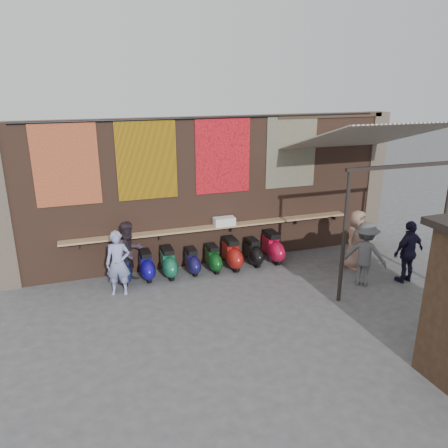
{
  "coord_description": "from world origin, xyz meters",
  "views": [
    {
      "loc": [
        -3.37,
        -8.36,
        4.88
      ],
      "look_at": [
        -0.11,
        1.2,
        1.55
      ],
      "focal_mm": 35.0,
      "sensor_mm": 36.0,
      "label": 1
    }
  ],
  "objects_px": {
    "scooter_stool_6": "(253,252)",
    "diner_right": "(129,252)",
    "scooter_stool_5": "(232,254)",
    "shopper_grey": "(365,254)",
    "shelf_box": "(224,221)",
    "scooter_stool_0": "(123,269)",
    "scooter_stool_1": "(147,266)",
    "shopper_navy": "(408,252)",
    "shopper_tan": "(356,239)",
    "scooter_stool_4": "(213,258)",
    "scooter_stool_3": "(192,261)",
    "scooter_stool_7": "(273,247)",
    "diner_left": "(118,263)",
    "scooter_stool_2": "(168,263)"
  },
  "relations": [
    {
      "from": "shelf_box",
      "to": "shopper_grey",
      "type": "relative_size",
      "value": 0.35
    },
    {
      "from": "scooter_stool_2",
      "to": "scooter_stool_5",
      "type": "distance_m",
      "value": 1.74
    },
    {
      "from": "scooter_stool_5",
      "to": "shopper_tan",
      "type": "bearing_deg",
      "value": -18.26
    },
    {
      "from": "scooter_stool_7",
      "to": "shopper_grey",
      "type": "xyz_separation_m",
      "value": [
        1.51,
        -2.08,
        0.39
      ]
    },
    {
      "from": "scooter_stool_5",
      "to": "shopper_navy",
      "type": "xyz_separation_m",
      "value": [
        3.9,
        -2.21,
        0.39
      ]
    },
    {
      "from": "scooter_stool_5",
      "to": "shopper_navy",
      "type": "height_order",
      "value": "shopper_navy"
    },
    {
      "from": "scooter_stool_3",
      "to": "shopper_navy",
      "type": "bearing_deg",
      "value": -24.13
    },
    {
      "from": "scooter_stool_2",
      "to": "scooter_stool_7",
      "type": "distance_m",
      "value": 2.99
    },
    {
      "from": "scooter_stool_4",
      "to": "diner_right",
      "type": "height_order",
      "value": "diner_right"
    },
    {
      "from": "scooter_stool_1",
      "to": "diner_right",
      "type": "distance_m",
      "value": 0.59
    },
    {
      "from": "scooter_stool_3",
      "to": "shopper_grey",
      "type": "height_order",
      "value": "shopper_grey"
    },
    {
      "from": "scooter_stool_1",
      "to": "scooter_stool_6",
      "type": "relative_size",
      "value": 1.02
    },
    {
      "from": "scooter_stool_3",
      "to": "scooter_stool_4",
      "type": "bearing_deg",
      "value": -2.8
    },
    {
      "from": "shopper_grey",
      "to": "shopper_tan",
      "type": "relative_size",
      "value": 1.0
    },
    {
      "from": "scooter_stool_1",
      "to": "scooter_stool_2",
      "type": "xyz_separation_m",
      "value": [
        0.56,
        -0.04,
        0.02
      ]
    },
    {
      "from": "scooter_stool_7",
      "to": "diner_left",
      "type": "bearing_deg",
      "value": -171.63
    },
    {
      "from": "scooter_stool_2",
      "to": "scooter_stool_6",
      "type": "distance_m",
      "value": 2.39
    },
    {
      "from": "shopper_navy",
      "to": "diner_left",
      "type": "bearing_deg",
      "value": -21.72
    },
    {
      "from": "scooter_stool_6",
      "to": "diner_right",
      "type": "distance_m",
      "value": 3.38
    },
    {
      "from": "shelf_box",
      "to": "scooter_stool_4",
      "type": "xyz_separation_m",
      "value": [
        -0.43,
        -0.34,
        -0.89
      ]
    },
    {
      "from": "shopper_navy",
      "to": "shopper_grey",
      "type": "xyz_separation_m",
      "value": [
        -1.14,
        0.2,
        0.01
      ]
    },
    {
      "from": "scooter_stool_5",
      "to": "scooter_stool_6",
      "type": "height_order",
      "value": "scooter_stool_5"
    },
    {
      "from": "scooter_stool_0",
      "to": "scooter_stool_6",
      "type": "xyz_separation_m",
      "value": [
        3.54,
        0.01,
        -0.0
      ]
    },
    {
      "from": "scooter_stool_7",
      "to": "shopper_grey",
      "type": "bearing_deg",
      "value": -54.06
    },
    {
      "from": "scooter_stool_5",
      "to": "diner_left",
      "type": "height_order",
      "value": "diner_left"
    },
    {
      "from": "scooter_stool_5",
      "to": "shopper_grey",
      "type": "distance_m",
      "value": 3.43
    },
    {
      "from": "scooter_stool_7",
      "to": "shopper_tan",
      "type": "xyz_separation_m",
      "value": [
        1.92,
        -1.12,
        0.39
      ]
    },
    {
      "from": "scooter_stool_6",
      "to": "diner_left",
      "type": "xyz_separation_m",
      "value": [
        -3.7,
        -0.6,
        0.43
      ]
    },
    {
      "from": "scooter_stool_0",
      "to": "shopper_tan",
      "type": "xyz_separation_m",
      "value": [
        6.06,
        -1.08,
        0.45
      ]
    },
    {
      "from": "scooter_stool_0",
      "to": "shopper_tan",
      "type": "relative_size",
      "value": 0.47
    },
    {
      "from": "scooter_stool_1",
      "to": "scooter_stool_7",
      "type": "height_order",
      "value": "scooter_stool_7"
    },
    {
      "from": "scooter_stool_3",
      "to": "diner_left",
      "type": "bearing_deg",
      "value": -163.32
    },
    {
      "from": "scooter_stool_5",
      "to": "scooter_stool_7",
      "type": "distance_m",
      "value": 1.25
    },
    {
      "from": "shopper_navy",
      "to": "shopper_tan",
      "type": "distance_m",
      "value": 1.37
    },
    {
      "from": "scooter_stool_4",
      "to": "shopper_tan",
      "type": "xyz_separation_m",
      "value": [
        3.7,
        -1.05,
        0.47
      ]
    },
    {
      "from": "scooter_stool_6",
      "to": "scooter_stool_2",
      "type": "bearing_deg",
      "value": -179.46
    },
    {
      "from": "shopper_tan",
      "to": "shelf_box",
      "type": "bearing_deg",
      "value": 131.6
    },
    {
      "from": "scooter_stool_4",
      "to": "shopper_navy",
      "type": "relative_size",
      "value": 0.46
    },
    {
      "from": "shelf_box",
      "to": "scooter_stool_0",
      "type": "distance_m",
      "value": 2.95
    },
    {
      "from": "scooter_stool_3",
      "to": "shopper_navy",
      "type": "distance_m",
      "value": 5.5
    },
    {
      "from": "scooter_stool_3",
      "to": "scooter_stool_1",
      "type": "bearing_deg",
      "value": 178.55
    },
    {
      "from": "scooter_stool_0",
      "to": "shopper_tan",
      "type": "distance_m",
      "value": 6.17
    },
    {
      "from": "scooter_stool_0",
      "to": "scooter_stool_5",
      "type": "bearing_deg",
      "value": -0.62
    },
    {
      "from": "scooter_stool_6",
      "to": "shopper_grey",
      "type": "distance_m",
      "value": 2.98
    },
    {
      "from": "scooter_stool_6",
      "to": "diner_right",
      "type": "height_order",
      "value": "diner_right"
    },
    {
      "from": "scooter_stool_0",
      "to": "shopper_navy",
      "type": "relative_size",
      "value": 0.47
    },
    {
      "from": "scooter_stool_1",
      "to": "scooter_stool_2",
      "type": "relative_size",
      "value": 0.95
    },
    {
      "from": "scooter_stool_7",
      "to": "shopper_grey",
      "type": "height_order",
      "value": "shopper_grey"
    },
    {
      "from": "diner_left",
      "to": "shopper_grey",
      "type": "relative_size",
      "value": 0.97
    },
    {
      "from": "scooter_stool_5",
      "to": "shopper_grey",
      "type": "xyz_separation_m",
      "value": [
        2.76,
        -2.0,
        0.4
      ]
    }
  ]
}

